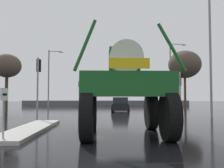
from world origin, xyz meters
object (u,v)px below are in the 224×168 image
traffic_signal_near_right (179,85)px  bare_tree_right (185,65)px  bare_tree_left (7,66)px  traffic_signal_near_left (38,75)px  lane_arrow_sign (4,104)px  oversize_sprayer (124,88)px  traffic_signal_far_left (79,88)px  sedan_ahead (121,105)px  streetlight_far_left (50,76)px  streetlight_near_right (212,49)px  streetlight_far_right (172,72)px

traffic_signal_near_right → bare_tree_right: bearing=70.3°
bare_tree_left → bare_tree_right: bearing=22.9°
traffic_signal_near_left → lane_arrow_sign: bearing=-83.3°
oversize_sprayer → traffic_signal_far_left: oversize_sprayer is taller
lane_arrow_sign → traffic_signal_far_left: size_ratio=0.46×
traffic_signal_near_left → bare_tree_left: bare_tree_left is taller
traffic_signal_near_right → oversize_sprayer: bearing=-124.7°
sedan_ahead → traffic_signal_near_right: size_ratio=1.30×
traffic_signal_near_left → streetlight_far_left: streetlight_far_left is taller
streetlight_near_right → streetlight_far_right: streetlight_near_right is taller
bare_tree_right → streetlight_near_right: bearing=-99.3°
traffic_signal_far_left → streetlight_far_right: bearing=-10.6°
traffic_signal_far_left → streetlight_far_right: (12.39, -2.32, 2.05)m
streetlight_near_right → streetlight_far_right: (0.62, 13.63, -0.35)m
traffic_signal_near_right → streetlight_near_right: streetlight_near_right is taller
traffic_signal_far_left → streetlight_near_right: bearing=-53.6°
lane_arrow_sign → streetlight_far_right: (12.35, 23.16, 3.49)m
streetlight_near_right → streetlight_far_left: size_ratio=1.18×
bare_tree_left → streetlight_near_right: bearing=-14.9°
sedan_ahead → streetlight_far_right: 9.87m
oversize_sprayer → traffic_signal_near_right: 7.41m
sedan_ahead → bare_tree_right: bearing=-56.8°
bare_tree_right → streetlight_far_left: bearing=171.8°
traffic_signal_far_left → streetlight_near_right: 19.97m
lane_arrow_sign → streetlight_near_right: (11.73, 9.52, 3.84)m
bare_tree_left → traffic_signal_far_left: bearing=64.1°
sedan_ahead → streetlight_far_left: bearing=57.1°
oversize_sprayer → traffic_signal_far_left: 24.29m
traffic_signal_near_right → streetlight_far_left: size_ratio=0.41×
lane_arrow_sign → traffic_signal_near_left: (-0.90, 7.68, 1.71)m
lane_arrow_sign → sedan_ahead: bearing=73.5°
lane_arrow_sign → bare_tree_left: (-5.56, 14.12, 3.06)m
sedan_ahead → streetlight_near_right: (6.49, -8.16, 4.47)m
bare_tree_right → bare_tree_left: bearing=-157.1°
oversize_sprayer → streetlight_far_right: bearing=-20.6°
streetlight_far_right → traffic_signal_near_right: bearing=-103.7°
oversize_sprayer → bare_tree_right: bearing=-24.8°
streetlight_far_left → bare_tree_right: 18.07m
traffic_signal_far_left → streetlight_near_right: streetlight_near_right is taller
traffic_signal_far_left → bare_tree_right: bearing=-12.9°
lane_arrow_sign → streetlight_far_left: (-4.03, 24.87, 3.10)m
traffic_signal_near_right → bare_tree_left: (-14.15, 6.43, 2.03)m
streetlight_far_left → streetlight_far_right: streetlight_far_right is taller
oversize_sprayer → bare_tree_right: (9.43, 20.71, 3.75)m
bare_tree_left → bare_tree_right: 21.07m
lane_arrow_sign → oversize_sprayer: 4.70m
traffic_signal_near_right → streetlight_far_right: size_ratio=0.38×
traffic_signal_near_right → traffic_signal_near_left: bearing=-179.9°
traffic_signal_near_right → bare_tree_right: 15.88m
sedan_ahead → traffic_signal_far_left: bearing=39.0°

